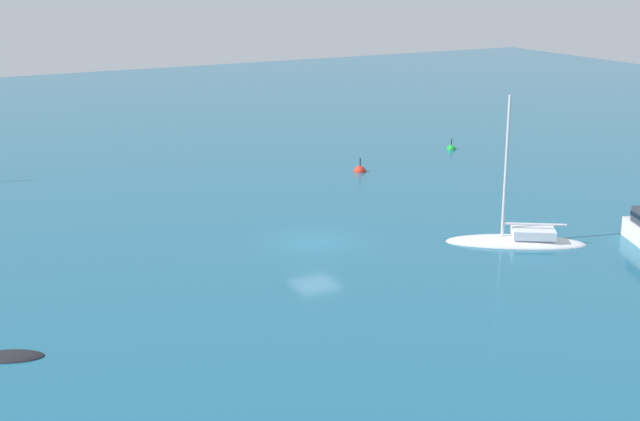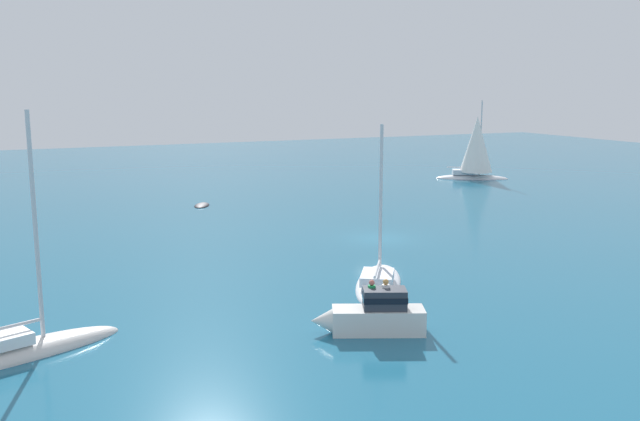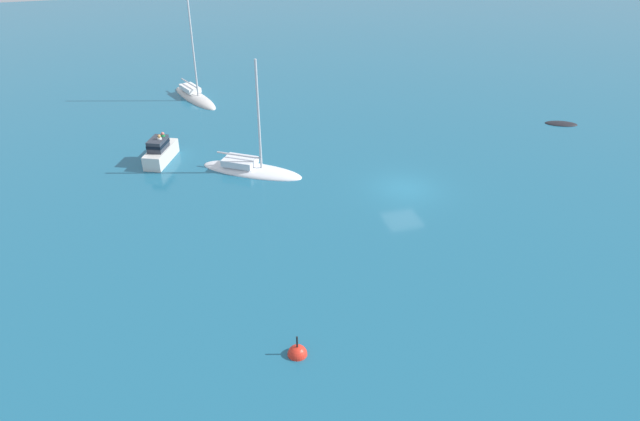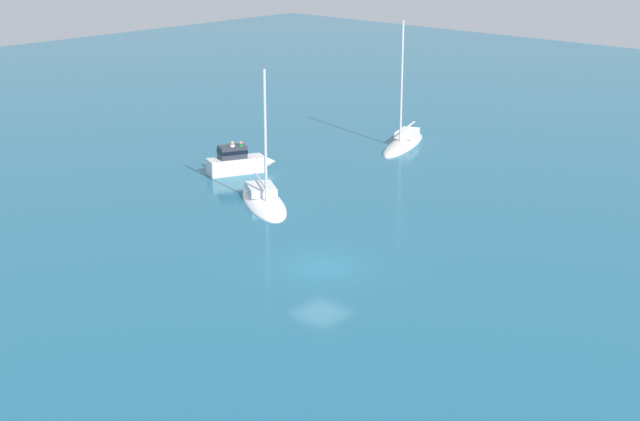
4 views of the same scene
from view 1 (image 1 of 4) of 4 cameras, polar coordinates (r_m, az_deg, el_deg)
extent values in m
plane|color=#1E607F|center=(49.42, -0.31, -2.01)|extent=(160.00, 160.00, 0.00)
ellipsoid|color=black|center=(37.75, -19.05, -8.77)|extent=(2.22, 2.95, 0.37)
ellipsoid|color=white|center=(50.35, 12.30, -2.04)|extent=(6.05, 7.57, 0.79)
cube|color=silver|center=(50.28, 13.37, -1.38)|extent=(2.56, 2.76, 0.47)
cylinder|color=silver|center=(49.13, 11.71, 2.72)|extent=(0.17, 0.17, 7.75)
cylinder|color=silver|center=(50.15, 13.45, -0.85)|extent=(1.99, 2.93, 0.13)
sphere|color=green|center=(73.80, 8.33, 3.86)|extent=(0.73, 0.73, 0.73)
cylinder|color=black|center=(73.68, 8.35, 4.31)|extent=(0.08, 0.08, 0.47)
sphere|color=red|center=(65.49, 2.55, 2.47)|extent=(0.89, 0.89, 0.89)
cylinder|color=black|center=(65.32, 2.56, 3.10)|extent=(0.08, 0.08, 0.58)
camera|label=2|loc=(64.86, 44.95, 6.80)|focal=39.39mm
camera|label=3|loc=(81.45, -1.57, 18.00)|focal=31.88mm
camera|label=4|loc=(74.99, -35.67, 14.58)|focal=54.48mm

